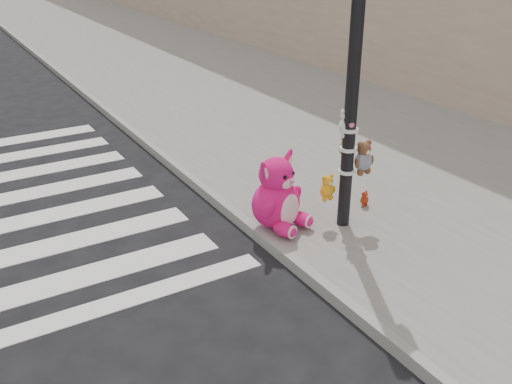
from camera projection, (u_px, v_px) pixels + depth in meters
sidewalk_near at (219, 80)px, 15.07m from camera, size 7.00×80.00×0.14m
curb_edge at (89, 98)px, 13.46m from camera, size 0.12×80.00×0.15m
signal_pole at (353, 102)px, 6.86m from camera, size 0.69×0.49×4.00m
pink_bunny at (278, 198)px, 7.27m from camera, size 0.83×0.90×1.02m
red_teddy at (364, 199)px, 7.95m from camera, size 0.18×0.14×0.23m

